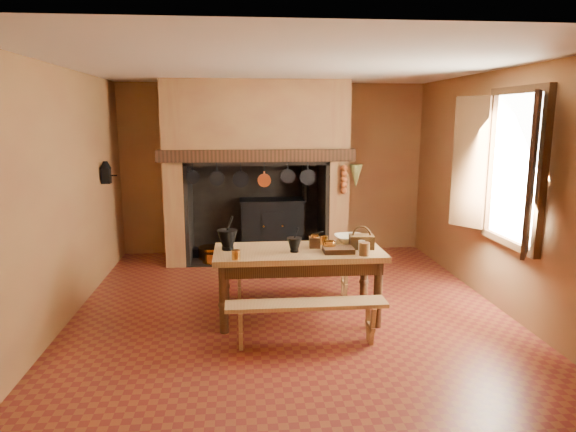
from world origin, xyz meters
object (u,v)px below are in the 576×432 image
(iron_range, at_px, (272,226))
(mixing_bowl, at_px, (350,239))
(work_table, at_px, (299,261))
(wicker_basket, at_px, (361,241))
(coffee_grinder, at_px, (315,241))
(bench_front, at_px, (306,313))

(iron_range, distance_m, mixing_bowl, 2.63)
(work_table, xyz_separation_m, mixing_bowl, (0.64, 0.27, 0.17))
(work_table, distance_m, wicker_basket, 0.74)
(iron_range, distance_m, coffee_grinder, 2.73)
(work_table, bearing_deg, coffee_grinder, 22.90)
(coffee_grinder, xyz_separation_m, wicker_basket, (0.52, -0.08, 0.01))
(iron_range, height_order, work_table, iron_range)
(iron_range, height_order, bench_front, iron_range)
(iron_range, xyz_separation_m, work_table, (0.11, -2.76, 0.20))
(work_table, relative_size, mixing_bowl, 5.20)
(iron_range, height_order, wicker_basket, iron_range)
(bench_front, bearing_deg, wicker_basket, 44.43)
(mixing_bowl, distance_m, wicker_basket, 0.28)
(mixing_bowl, height_order, wicker_basket, wicker_basket)
(iron_range, xyz_separation_m, wicker_basket, (0.82, -2.76, 0.41))
(work_table, bearing_deg, mixing_bowl, 23.04)
(iron_range, bearing_deg, coffee_grinder, -83.50)
(mixing_bowl, bearing_deg, bench_front, -123.56)
(iron_range, relative_size, bench_front, 1.00)
(coffee_grinder, bearing_deg, work_table, -153.83)
(work_table, xyz_separation_m, coffee_grinder, (0.19, 0.08, 0.20))
(work_table, xyz_separation_m, bench_front, (0.00, -0.69, -0.34))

